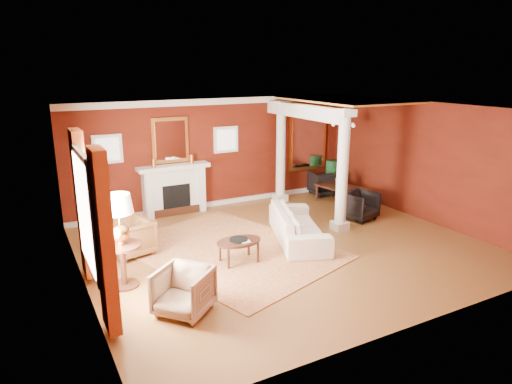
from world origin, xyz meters
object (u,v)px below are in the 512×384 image
sofa (298,220)px  dining_table (343,190)px  armchair_stripe (183,289)px  armchair_leopard (130,236)px  side_table (120,224)px  coffee_table (239,243)px

sofa → dining_table: sofa is taller
armchair_stripe → dining_table: armchair_stripe is taller
sofa → armchair_stripe: sofa is taller
armchair_leopard → armchair_stripe: bearing=-8.3°
sofa → armchair_leopard: sofa is taller
armchair_stripe → side_table: size_ratio=0.48×
coffee_table → side_table: side_table is taller
armchair_leopard → side_table: size_ratio=0.49×
armchair_stripe → sofa: bearing=77.2°
armchair_stripe → dining_table: 6.81m
armchair_stripe → coffee_table: armchair_stripe is taller
armchair_leopard → armchair_stripe: armchair_leopard is taller
coffee_table → dining_table: dining_table is taller
armchair_stripe → coffee_table: 2.04m
side_table → coffee_table: bearing=-1.3°
sofa → side_table: (-3.87, -0.39, 0.68)m
armchair_stripe → coffee_table: size_ratio=0.89×
armchair_leopard → dining_table: 6.10m
armchair_leopard → coffee_table: (1.77, -1.37, 0.00)m
armchair_leopard → coffee_table: armchair_leopard is taller
dining_table → armchair_stripe: bearing=109.6°
armchair_stripe → side_table: bearing=163.8°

